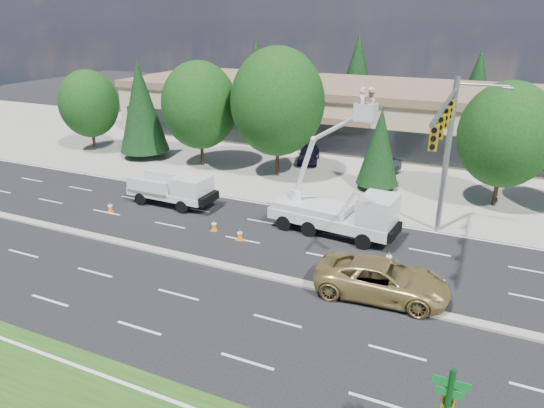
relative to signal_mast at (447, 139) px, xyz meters
The scene contains 23 objects.
ground 13.67m from the signal_mast, 144.92° to the right, with size 140.00×140.00×0.00m, color black.
concrete_apron 17.47m from the signal_mast, 127.74° to the left, with size 140.00×22.00×0.01m, color #99958B.
road_median 13.64m from the signal_mast, 144.92° to the right, with size 120.00×0.55×0.12m, color #99958B.
strip_mall 25.23m from the signal_mast, 113.62° to the left, with size 50.40×15.40×5.50m.
tree_front_a 33.05m from the signal_mast, 166.05° to the left, with size 5.38×5.38×7.46m.
tree_front_b 27.26m from the signal_mast, 163.00° to the left, with size 4.31×4.31×8.50m.
tree_front_c 21.57m from the signal_mast, 158.34° to the left, with size 6.26×6.26×8.68m.
tree_front_d 15.27m from the signal_mast, 148.59° to the left, with size 7.18×7.18×9.97m.
tree_front_e 9.83m from the signal_mast, 122.30° to the left, with size 3.05×3.05×6.01m.
tree_front_f 8.58m from the signal_mast, 69.52° to the left, with size 5.97×5.97×8.29m.
tree_back_a 44.82m from the signal_mast, 128.72° to the left, with size 4.67×4.67×9.21m.
tree_back_b 37.67m from the signal_mast, 111.87° to the left, with size 5.05×5.05×9.96m.
tree_back_c 34.99m from the signal_mast, 90.05° to the left, with size 4.34×4.34×8.55m.
signal_mast is the anchor object (origin of this frame).
utility_pickup 17.43m from the signal_mast, behind, with size 5.83×2.41×2.21m.
bucket_truck 6.71m from the signal_mast, 169.94° to the right, with size 7.56×3.01×8.58m.
traffic_cone_a 20.98m from the signal_mast, 169.62° to the right, with size 0.40×0.40×0.70m.
traffic_cone_b 13.87m from the signal_mast, 164.49° to the right, with size 0.40×0.40×0.70m.
traffic_cone_c 12.30m from the signal_mast, 159.11° to the right, with size 0.40×0.40×0.70m.
traffic_cone_d 6.83m from the signal_mast, 118.69° to the right, with size 0.40×0.40×0.70m.
minivan 8.43m from the signal_mast, 103.14° to the right, with size 2.79×6.05×1.68m, color tan.
parked_car_west 18.11m from the signal_mast, 134.03° to the left, with size 1.71×4.25×1.45m, color black.
parked_car_east 13.42m from the signal_mast, 116.03° to the left, with size 1.52×4.35×1.43m, color black.
Camera 1 is at (11.87, -18.96, 12.07)m, focal length 32.00 mm.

